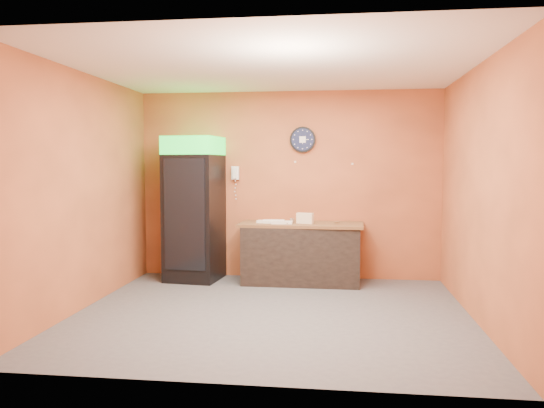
# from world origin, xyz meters

# --- Properties ---
(floor) EXTENTS (4.50, 4.50, 0.00)m
(floor) POSITION_xyz_m (0.00, 0.00, 0.00)
(floor) COLOR #47474C
(floor) RESTS_ON ground
(back_wall) EXTENTS (4.50, 0.02, 2.80)m
(back_wall) POSITION_xyz_m (0.00, 2.00, 1.40)
(back_wall) COLOR #C86638
(back_wall) RESTS_ON floor
(left_wall) EXTENTS (0.02, 4.00, 2.80)m
(left_wall) POSITION_xyz_m (-2.25, 0.00, 1.40)
(left_wall) COLOR #C86638
(left_wall) RESTS_ON floor
(right_wall) EXTENTS (0.02, 4.00, 2.80)m
(right_wall) POSITION_xyz_m (2.25, 0.00, 1.40)
(right_wall) COLOR #C86638
(right_wall) RESTS_ON floor
(ceiling) EXTENTS (4.50, 4.00, 0.02)m
(ceiling) POSITION_xyz_m (0.00, 0.00, 2.80)
(ceiling) COLOR white
(ceiling) RESTS_ON back_wall
(beverage_cooler) EXTENTS (0.81, 0.82, 2.12)m
(beverage_cooler) POSITION_xyz_m (-1.36, 1.60, 1.03)
(beverage_cooler) COLOR black
(beverage_cooler) RESTS_ON floor
(prep_counter) EXTENTS (1.66, 0.75, 0.83)m
(prep_counter) POSITION_xyz_m (0.22, 1.63, 0.41)
(prep_counter) COLOR black
(prep_counter) RESTS_ON floor
(wall_clock) EXTENTS (0.38, 0.06, 0.38)m
(wall_clock) POSITION_xyz_m (0.21, 1.97, 2.08)
(wall_clock) COLOR black
(wall_clock) RESTS_ON back_wall
(wall_phone) EXTENTS (0.11, 0.10, 0.20)m
(wall_phone) POSITION_xyz_m (-0.80, 1.95, 1.58)
(wall_phone) COLOR white
(wall_phone) RESTS_ON back_wall
(butcher_paper) EXTENTS (1.79, 0.81, 0.04)m
(butcher_paper) POSITION_xyz_m (0.22, 1.63, 0.85)
(butcher_paper) COLOR brown
(butcher_paper) RESTS_ON prep_counter
(sub_roll_stack) EXTENTS (0.25, 0.15, 0.15)m
(sub_roll_stack) POSITION_xyz_m (0.28, 1.57, 0.95)
(sub_roll_stack) COLOR beige
(sub_roll_stack) RESTS_ON butcher_paper
(wrapped_sandwich_left) EXTENTS (0.28, 0.15, 0.04)m
(wrapped_sandwich_left) POSITION_xyz_m (-0.28, 1.56, 0.89)
(wrapped_sandwich_left) COLOR silver
(wrapped_sandwich_left) RESTS_ON butcher_paper
(wrapped_sandwich_mid) EXTENTS (0.30, 0.12, 0.04)m
(wrapped_sandwich_mid) POSITION_xyz_m (-0.04, 1.48, 0.89)
(wrapped_sandwich_mid) COLOR silver
(wrapped_sandwich_mid) RESTS_ON butcher_paper
(wrapped_sandwich_right) EXTENTS (0.32, 0.15, 0.04)m
(wrapped_sandwich_right) POSITION_xyz_m (-0.17, 1.60, 0.89)
(wrapped_sandwich_right) COLOR silver
(wrapped_sandwich_right) RESTS_ON butcher_paper
(kitchen_tool) EXTENTS (0.07, 0.07, 0.07)m
(kitchen_tool) POSITION_xyz_m (0.09, 1.64, 0.90)
(kitchen_tool) COLOR silver
(kitchen_tool) RESTS_ON butcher_paper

